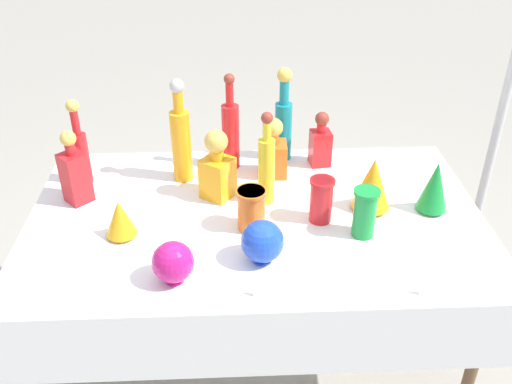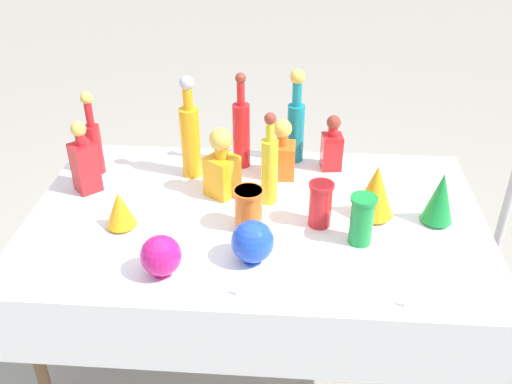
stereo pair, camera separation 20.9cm
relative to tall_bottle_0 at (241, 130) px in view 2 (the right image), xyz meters
The scene contains 22 objects.
ground_plane 1.01m from the tall_bottle_0, 76.81° to the right, with size 40.00×40.00×0.00m, color #A0998C.
display_table 0.48m from the tall_bottle_0, 77.79° to the right, with size 1.71×1.05×0.76m.
tall_bottle_0 is the anchor object (origin of this frame).
tall_bottle_1 0.24m from the tall_bottle_0, 16.38° to the left, with size 0.07×0.07×0.41m.
tall_bottle_2 0.31m from the tall_bottle_0, 64.91° to the right, with size 0.06×0.06×0.37m.
tall_bottle_3 0.22m from the tall_bottle_0, 154.36° to the right, with size 0.08×0.08×0.43m.
tall_bottle_4 0.61m from the tall_bottle_0, behind, with size 0.06×0.06×0.36m.
square_decanter_0 0.65m from the tall_bottle_0, 157.36° to the right, with size 0.12×0.12×0.30m.
square_decanter_1 0.20m from the tall_bottle_0, 24.64° to the right, with size 0.11×0.11×0.26m.
square_decanter_2 0.39m from the tall_bottle_0, ahead, with size 0.09×0.09×0.24m.
square_decanter_3 0.25m from the tall_bottle_0, 102.63° to the right, with size 0.15×0.15×0.29m.
slender_vase_0 0.70m from the tall_bottle_0, 48.53° to the right, with size 0.09×0.09×0.18m.
slender_vase_1 0.48m from the tall_bottle_0, 81.66° to the right, with size 0.11×0.11×0.16m.
slender_vase_2 0.54m from the tall_bottle_0, 52.69° to the right, with size 0.09×0.09×0.17m.
fluted_vase_0 0.85m from the tall_bottle_0, 26.92° to the right, with size 0.12×0.12×0.21m.
fluted_vase_1 0.64m from the tall_bottle_0, 34.07° to the right, with size 0.15×0.15×0.21m.
fluted_vase_2 0.64m from the tall_bottle_0, 128.49° to the right, with size 0.11×0.11×0.14m.
round_bowl_0 0.67m from the tall_bottle_0, 81.54° to the right, with size 0.14×0.14×0.15m.
round_bowl_1 0.78m from the tall_bottle_0, 104.19° to the right, with size 0.13×0.13×0.14m.
price_tag_left 0.85m from the tall_bottle_0, 83.58° to the right, with size 0.06×0.01×0.04m, color white.
price_tag_center 1.05m from the tall_bottle_0, 54.77° to the right, with size 0.05×0.01×0.04m, color white.
cardboard_box_behind_left 0.95m from the tall_bottle_0, 72.49° to the left, with size 0.62×0.54×0.37m.
Camera 2 is at (0.13, -1.78, 1.96)m, focal length 40.00 mm.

